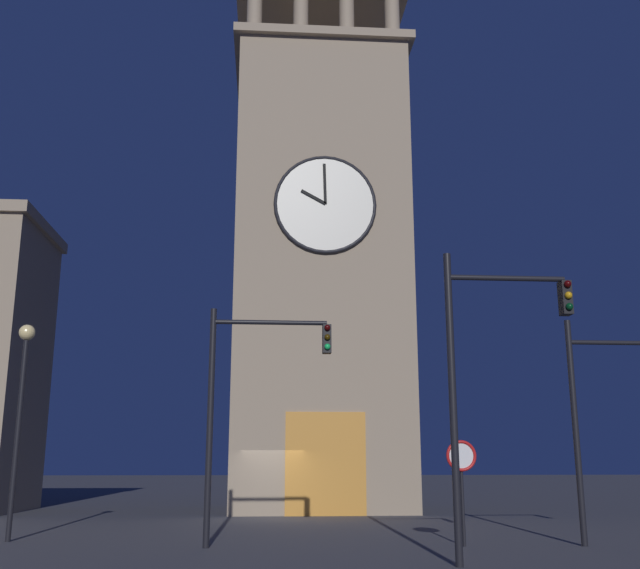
% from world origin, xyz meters
% --- Properties ---
extents(ground_plane, '(200.00, 200.00, 0.00)m').
position_xyz_m(ground_plane, '(0.00, 0.00, 0.00)').
color(ground_plane, '#424247').
extents(clocktower, '(8.25, 8.09, 27.17)m').
position_xyz_m(clocktower, '(-2.09, -4.88, 11.01)').
color(clocktower, gray).
rests_on(clocktower, ground_plane).
extents(traffic_signal_near, '(2.78, 0.41, 6.46)m').
position_xyz_m(traffic_signal_near, '(-4.35, 13.50, 4.15)').
color(traffic_signal_near, black).
rests_on(traffic_signal_near, ground_plane).
extents(traffic_signal_mid, '(2.82, 0.41, 5.70)m').
position_xyz_m(traffic_signal_mid, '(-8.50, 10.01, 3.67)').
color(traffic_signal_mid, black).
rests_on(traffic_signal_mid, ground_plane).
extents(traffic_signal_far, '(3.15, 0.41, 5.93)m').
position_xyz_m(traffic_signal_far, '(0.77, 9.72, 3.93)').
color(traffic_signal_far, black).
rests_on(traffic_signal_far, ground_plane).
extents(street_lamp, '(0.44, 0.44, 5.78)m').
position_xyz_m(street_lamp, '(7.03, 7.83, 3.97)').
color(street_lamp, black).
rests_on(street_lamp, ground_plane).
extents(no_horn_sign, '(0.78, 0.14, 2.58)m').
position_xyz_m(no_horn_sign, '(-4.63, 9.89, 2.00)').
color(no_horn_sign, black).
rests_on(no_horn_sign, ground_plane).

